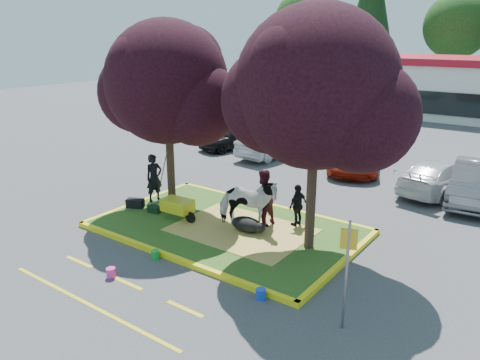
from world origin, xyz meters
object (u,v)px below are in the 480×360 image
Objects in this scene: cow at (248,204)px; car_silver at (273,142)px; handler at (154,178)px; sign_post at (347,264)px; bucket_pink at (111,273)px; bucket_green at (155,255)px; wheelbarrow at (178,206)px; bucket_blue at (261,294)px; calf at (247,224)px; car_black at (234,136)px.

cow reaches higher than car_silver.
handler is 0.71× the size of sign_post.
sign_post is 9.38× the size of bucket_pink.
wheelbarrow is at bearing 118.75° from bucket_green.
cow is 7.71× the size of bucket_green.
bucket_blue is at bearing 20.86° from bucket_pink.
bucket_blue is (-2.08, -0.08, -1.42)m from sign_post.
handler is 4.57m from bucket_green.
sign_post is (4.62, -2.99, 0.57)m from cow.
car_silver reaches higher than bucket_blue.
bucket_green is 3.60m from bucket_blue.
calf is at bearing 130.31° from bucket_blue.
handler is 0.44× the size of car_black.
calf is 4.46m from handler.
car_black is (-11.84, 11.95, -0.86)m from sign_post.
wheelbarrow is 7.33× the size of bucket_green.
cow is 7.33× the size of bucket_blue.
calf is 0.43× the size of sign_post.
car_black is (-5.99, 13.46, 0.56)m from bucket_pink.
car_black reaches higher than bucket_blue.
bucket_green is at bearing 160.86° from sign_post.
handler reaches higher than bucket_pink.
cow is at bearing 74.72° from bucket_pink.
bucket_pink is (-5.85, -1.52, -1.42)m from sign_post.
bucket_pink is (-0.17, -1.44, 0.01)m from bucket_green.
calf is 10.15m from car_silver.
handler is 0.95× the size of wheelbarrow.
cow is 3.35m from bucket_green.
calf is 4.26× the size of bucket_green.
car_silver is at bearing 120.87° from bucket_blue.
car_silver is at bearing 13.00° from car_black.
calf is at bearing 128.50° from sign_post.
wheelbarrow is 2.67m from bucket_green.
wheelbarrow is 6.98× the size of bucket_pink.
bucket_blue is (3.60, 0.00, 0.01)m from bucket_green.
bucket_pink is at bearing -76.35° from wheelbarrow.
sign_post is at bearing 2.24° from bucket_blue.
bucket_pink is (1.09, -3.73, -0.50)m from wheelbarrow.
sign_post is 5.85m from bucket_green.
car_black is 2.70m from car_silver.
calf is 2.53m from wheelbarrow.
car_silver is (-3.30, 13.27, 0.60)m from bucket_pink.
calf is at bearing 9.65° from wheelbarrow.
wheelbarrow is at bearing -97.94° from handler.
bucket_green is 1.45m from bucket_pink.
handler is 8.72m from car_silver.
cow reaches higher than car_black.
handler is at bearing 154.24° from wheelbarrow.
wheelbarrow is (-2.32, -0.77, -0.35)m from cow.
cow reaches higher than bucket_blue.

